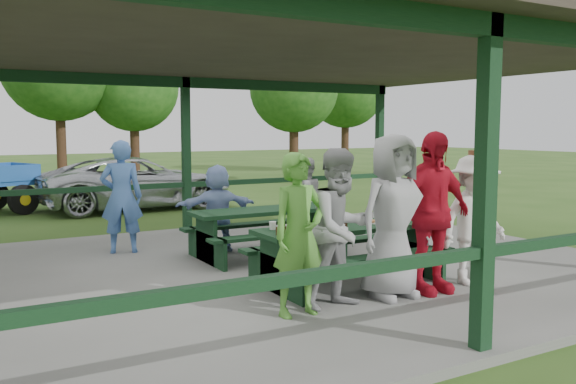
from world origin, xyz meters
TOP-DOWN VIEW (x-y plane):
  - ground at (0.00, 0.00)m, footprint 90.00×90.00m
  - concrete_slab at (0.00, 0.00)m, footprint 10.00×8.00m
  - pavilion_structure at (0.00, 0.00)m, footprint 10.60×8.60m
  - picnic_table_near at (0.34, -1.20)m, footprint 2.49×1.39m
  - picnic_table_far at (0.22, 0.80)m, footprint 2.42×1.39m
  - table_setting at (0.33, -1.17)m, footprint 2.45×0.45m
  - contestant_green at (-0.92, -2.10)m, footprint 0.66×0.44m
  - contestant_grey_left at (-0.38, -2.10)m, footprint 0.96×0.79m
  - contestant_grey_mid at (0.39, -2.06)m, footprint 0.98×0.66m
  - contestant_red at (0.94, -2.12)m, footprint 1.17×0.51m
  - contestant_white_fedora at (1.70, -2.09)m, footprint 1.10×0.66m
  - spectator_lblue at (-0.32, 1.52)m, footprint 1.38×0.65m
  - spectator_blue at (-1.71, 2.17)m, footprint 0.76×0.60m
  - spectator_grey at (1.41, 1.62)m, footprint 0.79×0.65m
  - pickup_truck at (0.25, 8.19)m, footprint 5.00×2.45m
  - tree_left at (-0.24, 16.47)m, footprint 4.20×4.20m
  - tree_mid at (2.49, 16.29)m, footprint 3.51×3.51m
  - tree_right at (7.85, 13.01)m, footprint 3.45×3.45m
  - tree_far_right at (12.68, 16.42)m, footprint 3.76×3.76m

SIDE VIEW (x-z plane):
  - ground at x=0.00m, z-range 0.00..0.00m
  - concrete_slab at x=0.00m, z-range 0.00..0.10m
  - picnic_table_far at x=0.22m, z-range 0.19..0.94m
  - picnic_table_near at x=0.34m, z-range 0.20..0.95m
  - pickup_truck at x=0.25m, z-range 0.00..1.37m
  - spectator_lblue at x=-0.32m, z-range 0.10..1.53m
  - spectator_grey at x=1.41m, z-range 0.10..1.59m
  - table_setting at x=0.33m, z-range 0.83..0.93m
  - contestant_white_fedora at x=1.70m, z-range 0.08..1.81m
  - contestant_green at x=-0.92m, z-range 0.10..1.86m
  - contestant_grey_left at x=-0.38m, z-range 0.10..1.89m
  - spectator_blue at x=-1.71m, z-range 0.10..1.93m
  - contestant_grey_mid at x=0.39m, z-range 0.10..2.05m
  - contestant_red at x=0.94m, z-range 0.10..2.08m
  - pavilion_structure at x=0.00m, z-range 1.55..4.79m
  - tree_right at x=7.85m, z-range 0.95..6.34m
  - tree_mid at x=2.49m, z-range 0.97..6.46m
  - tree_far_right at x=12.68m, z-range 1.04..6.92m
  - tree_left at x=-0.24m, z-range 1.17..7.74m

